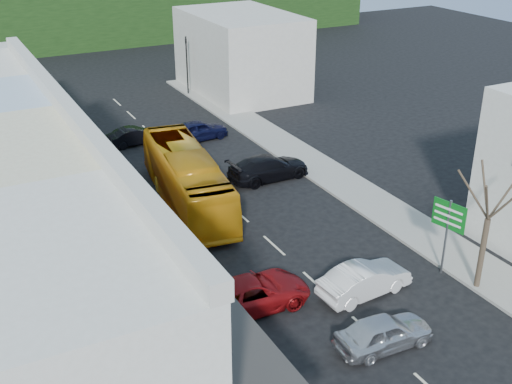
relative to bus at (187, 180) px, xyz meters
name	(u,v)px	position (x,y,z in m)	size (l,w,h in m)	color
ground	(316,284)	(2.11, -10.50, -1.55)	(120.00, 120.00, 0.00)	black
sidewalk_left	(98,227)	(-5.39, -0.50, -1.48)	(3.00, 52.00, 0.15)	gray
sidewalk_right	(331,176)	(9.61, -0.50, -1.48)	(3.00, 52.00, 0.15)	gray
shopfront_row	(2,221)	(-10.38, -5.50, 2.45)	(8.25, 30.00, 8.00)	beige
distant_block_right	(241,53)	(13.11, 19.50, 1.95)	(8.00, 12.00, 7.00)	#B7B2A8
bus	(187,180)	(0.00, 0.00, 0.00)	(2.50, 11.60, 3.10)	orange
car_silver	(384,332)	(2.03, -15.57, -0.85)	(1.80, 4.40, 1.40)	silver
car_white	(364,281)	(3.56, -12.19, -0.85)	(1.80, 4.40, 1.40)	silver
car_red	(252,293)	(-1.35, -10.77, -0.85)	(1.90, 4.60, 1.40)	maroon
car_black_near	(269,169)	(5.90, 1.06, -0.85)	(1.84, 4.50, 1.40)	black
car_navy_mid	(198,131)	(4.72, 9.62, -0.85)	(1.80, 4.40, 1.40)	black
car_black_far	(135,135)	(0.35, 10.90, -0.85)	(1.80, 4.40, 1.40)	black
pedestrian_left	(147,272)	(-4.98, -7.51, -0.55)	(0.60, 0.40, 1.70)	black
direction_sign	(446,238)	(7.91, -12.45, 0.36)	(0.59, 1.71, 3.82)	#0A6117
street_tree	(488,219)	(8.41, -14.22, 2.01)	(2.89, 2.89, 7.12)	#372B1E
traffic_signal	(187,66)	(8.42, 20.70, 1.05)	(0.81, 1.15, 5.21)	black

